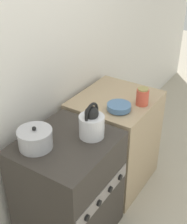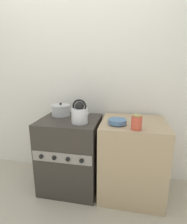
% 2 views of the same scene
% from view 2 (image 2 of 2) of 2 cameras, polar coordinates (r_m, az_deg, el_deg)
% --- Properties ---
extents(ground_plane, '(12.00, 12.00, 0.00)m').
position_cam_2_polar(ground_plane, '(2.18, -9.71, -26.90)').
color(ground_plane, '#B2A893').
extents(wall_back, '(7.00, 0.06, 2.50)m').
position_cam_2_polar(wall_back, '(2.29, -4.97, 9.98)').
color(wall_back, silver).
rests_on(wall_back, ground_plane).
extents(stove, '(0.66, 0.61, 0.86)m').
position_cam_2_polar(stove, '(2.15, -7.44, -13.29)').
color(stove, '#332D28').
rests_on(stove, ground_plane).
extents(counter, '(0.69, 0.62, 0.87)m').
position_cam_2_polar(counter, '(2.08, 12.35, -14.59)').
color(counter, tan).
rests_on(counter, ground_plane).
extents(kettle, '(0.21, 0.17, 0.25)m').
position_cam_2_polar(kettle, '(1.82, -4.53, -0.52)').
color(kettle, silver).
rests_on(kettle, stove).
extents(cooking_pot, '(0.22, 0.22, 0.16)m').
position_cam_2_polar(cooking_pot, '(2.14, -10.59, 0.63)').
color(cooking_pot, '#B2B2B7').
rests_on(cooking_pot, stove).
extents(enamel_bowl, '(0.19, 0.19, 0.05)m').
position_cam_2_polar(enamel_bowl, '(1.78, 7.81, -3.09)').
color(enamel_bowl, '#4C729E').
rests_on(enamel_bowl, counter).
extents(storage_jar, '(0.10, 0.10, 0.14)m').
position_cam_2_polar(storage_jar, '(1.67, 13.89, -3.29)').
color(storage_jar, '#CC4C38').
rests_on(storage_jar, counter).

